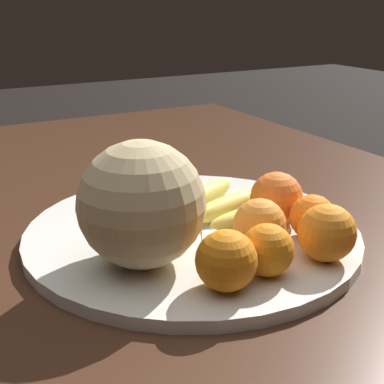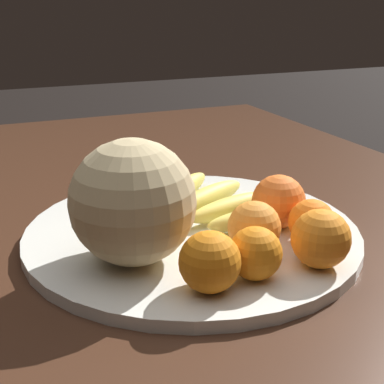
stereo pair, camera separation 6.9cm
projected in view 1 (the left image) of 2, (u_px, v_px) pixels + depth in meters
name	position (u px, v px, depth m)	size (l,w,h in m)	color
kitchen_table	(166.00, 289.00, 0.74)	(1.59, 1.12, 0.71)	#3D2316
fruit_bowl	(192.00, 232.00, 0.71)	(0.44, 0.44, 0.02)	silver
melon	(141.00, 204.00, 0.59)	(0.14, 0.14, 0.14)	tan
banana_bunch	(213.00, 201.00, 0.76)	(0.22, 0.20, 0.03)	#473819
orange_front_left	(226.00, 261.00, 0.55)	(0.07, 0.07, 0.07)	orange
orange_front_right	(260.00, 225.00, 0.64)	(0.06, 0.06, 0.06)	orange
orange_mid_center	(276.00, 198.00, 0.71)	(0.07, 0.07, 0.07)	orange
orange_back_left	(267.00, 250.00, 0.58)	(0.06, 0.06, 0.06)	orange
orange_back_right	(166.00, 206.00, 0.70)	(0.06, 0.06, 0.06)	orange
orange_top_small	(327.00, 233.00, 0.61)	(0.07, 0.07, 0.07)	orange
orange_side_extra	(312.00, 217.00, 0.67)	(0.06, 0.06, 0.06)	orange
produce_tag	(216.00, 244.00, 0.66)	(0.09, 0.07, 0.00)	white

